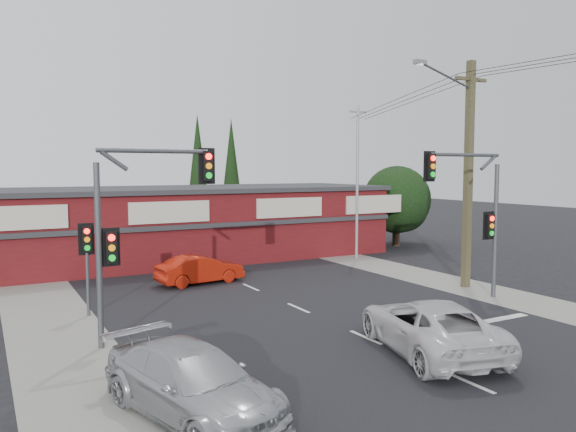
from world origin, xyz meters
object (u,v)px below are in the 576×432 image
red_sedan (200,269)px  utility_pole (466,167)px  shop_building (166,223)px  white_suv (429,326)px  silver_suv (192,382)px

red_sedan → utility_pole: utility_pole is taller
shop_building → utility_pole: utility_pole is taller
red_sedan → utility_pole: size_ratio=0.40×
white_suv → red_sedan: 12.70m
silver_suv → shop_building: bearing=60.1°
white_suv → silver_suv: bearing=21.3°
silver_suv → utility_pole: bearing=9.4°
white_suv → utility_pole: size_ratio=0.56×
white_suv → red_sedan: (-2.44, 12.47, -0.11)m
shop_building → silver_suv: bearing=-105.3°
white_suv → silver_suv: size_ratio=1.09×
red_sedan → shop_building: bearing=-11.9°
white_suv → red_sedan: size_ratio=1.38×
white_suv → red_sedan: bearing=-63.3°
silver_suv → red_sedan: 14.11m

